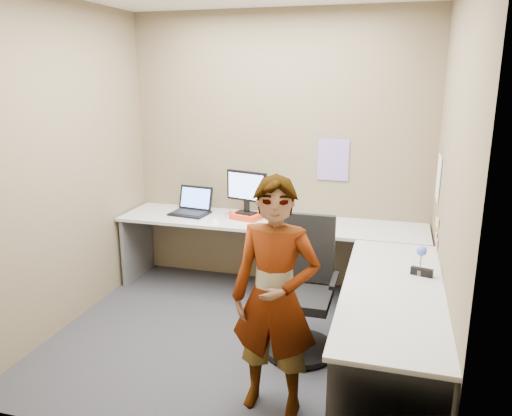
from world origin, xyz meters
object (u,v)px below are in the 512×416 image
(person, at_px, (275,298))
(desk, at_px, (302,260))
(office_chair, at_px, (302,299))
(monitor, at_px, (247,189))

(person, bearing_deg, desk, 94.38)
(desk, height_order, office_chair, office_chair)
(desk, height_order, monitor, monitor)
(office_chair, bearing_deg, desk, 100.83)
(office_chair, distance_m, person, 0.81)
(desk, relative_size, office_chair, 2.86)
(desk, bearing_deg, monitor, 137.49)
(monitor, xyz_separation_m, person, (0.71, -1.75, -0.27))
(desk, bearing_deg, person, -87.93)
(monitor, bearing_deg, person, -52.11)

